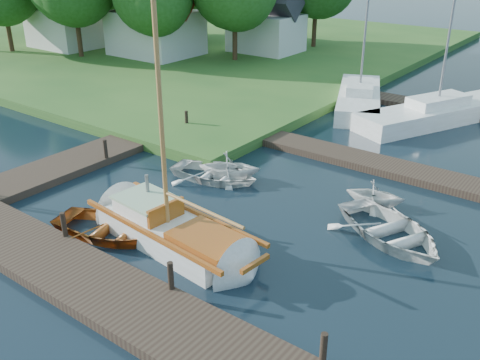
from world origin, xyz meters
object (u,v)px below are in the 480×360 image
Objects in this scene: sailboat at (176,235)px; mooring_post_5 at (186,119)px; dinghy at (111,224)px; tender_a at (215,171)px; mooring_post_1 at (64,225)px; house_a at (155,21)px; tender_b at (229,165)px; marina_boat_1 at (437,112)px; mooring_post_3 at (323,349)px; house_c at (266,24)px; tender_c at (391,227)px; mooring_post_2 at (171,276)px; house_b at (67,18)px; tender_d at (375,192)px; marina_boat_0 at (359,97)px; mooring_post_4 at (105,149)px.

mooring_post_5 is at bearing 135.96° from sailboat.
dinghy is 1.10× the size of tender_a.
house_a is at bearing 128.99° from mooring_post_1.
marina_boat_1 reaches higher than tender_b.
mooring_post_5 is 5.78m from tender_a.
mooring_post_3 is 0.15× the size of house_c.
tender_c is (6.86, -0.56, -0.21)m from tender_b.
house_b reaches higher than mooring_post_2.
mooring_post_3 is 16.40m from mooring_post_5.
dinghy is 1.96× the size of tender_d.
dinghy is 9.11m from tender_d.
tender_c is 0.65× the size of house_a.
mooring_post_3 reaches higher than dinghy.
mooring_post_3 is at bearing -114.02° from dinghy.
marina_boat_1 is (4.38, -0.13, -0.01)m from marina_boat_0.
tender_b is 5.66m from tender_d.
house_c is at bearing 29.85° from tender_d.
tender_c is 2.30m from tender_d.
tender_c is at bearing -174.41° from marina_boat_0.
house_a reaches higher than mooring_post_5.
tender_d is 0.18× the size of marina_boat_0.
mooring_post_3 is (9.00, 0.00, 0.00)m from mooring_post_1.
dinghy is 28.42m from house_c.
house_b is (-27.75, 16.97, 2.43)m from sailboat.
marina_boat_0 reaches higher than mooring_post_1.
marina_boat_0 is (-1.96, 16.96, 0.23)m from sailboat.
mooring_post_1 is 10.77m from mooring_post_5.
tender_a is at bearing -175.63° from marina_boat_1.
mooring_post_5 is (-8.50, 10.00, 0.00)m from mooring_post_2.
mooring_post_5 is 0.20× the size of tender_c.
tender_b is (5.05, -3.09, -0.07)m from mooring_post_5.
mooring_post_1 is 6.40m from mooring_post_4.
mooring_post_2 is 3.97m from dinghy.
mooring_post_2 is 18.88m from marina_boat_1.
mooring_post_2 is at bearing -32.78° from house_b.
tender_c is (7.18, 5.14, 0.01)m from dinghy.
tender_d is at bearing -46.94° from house_c.
mooring_post_5 reaches higher than tender_c.
mooring_post_2 is 0.40× the size of tender_d.
mooring_post_4 is at bearing 97.64° from tender_a.
dinghy is (0.73, 1.21, -0.29)m from mooring_post_1.
sailboat is at bearing 36.45° from mooring_post_1.
sailboat is 4.12× the size of tender_b.
dinghy is at bearing -48.14° from house_a.
mooring_post_4 is at bearing 137.32° from marina_boat_0.
house_a is at bearing 139.76° from mooring_post_5.
tender_d is 0.35× the size of house_b.
tender_a is 0.31× the size of marina_boat_0.
tender_c is at bearing -143.01° from marina_boat_1.
dinghy reaches higher than tender_a.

